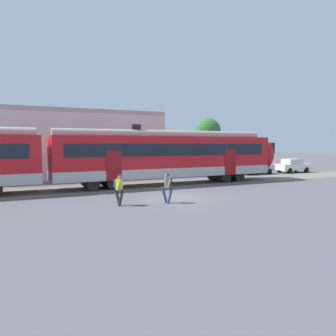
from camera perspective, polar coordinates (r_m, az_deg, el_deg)
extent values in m
plane|color=#515156|center=(19.80, 1.95, -5.22)|extent=(160.00, 160.00, 0.00)
cube|color=slate|center=(23.67, -24.65, -4.04)|extent=(80.00, 4.40, 0.01)
cube|color=#B7B2AD|center=(26.21, 0.06, -0.58)|extent=(18.00, 3.06, 0.70)
cube|color=red|center=(26.13, 0.06, 2.81)|extent=(18.00, 3.00, 2.40)
cube|color=black|center=(24.77, 1.61, 3.19)|extent=(16.56, 0.03, 0.90)
cube|color=maroon|center=(27.46, 10.80, 1.03)|extent=(1.10, 0.04, 2.10)
cube|color=maroon|center=(22.93, -9.40, 0.42)|extent=(1.10, 0.04, 2.10)
cylinder|color=#9C9793|center=(26.13, 0.06, 5.84)|extent=(17.64, 0.70, 0.70)
cube|color=black|center=(25.08, -5.52, 7.14)|extent=(0.70, 0.12, 0.40)
cylinder|color=black|center=(29.57, 11.06, -1.27)|extent=(0.90, 2.40, 0.90)
cylinder|color=black|center=(28.75, 8.83, -1.40)|extent=(0.90, 2.40, 0.90)
cylinder|color=black|center=(24.53, -10.23, -2.39)|extent=(0.90, 2.40, 0.90)
cylinder|color=black|center=(24.18, -13.43, -2.53)|extent=(0.90, 2.40, 0.90)
ellipsoid|color=red|center=(31.53, 15.85, 2.27)|extent=(1.80, 2.85, 2.95)
cube|color=black|center=(31.76, 16.34, 3.35)|extent=(0.40, 2.40, 1.00)
cylinder|color=#28282D|center=(17.35, -8.20, -5.18)|extent=(0.36, 0.35, 0.87)
cylinder|color=#28282D|center=(17.64, -8.75, -5.04)|extent=(0.36, 0.35, 0.87)
cube|color=gold|center=(17.40, -8.50, -2.80)|extent=(0.42, 0.43, 0.56)
cylinder|color=gold|center=(17.63, -8.41, -2.87)|extent=(0.24, 0.24, 0.52)
cylinder|color=gold|center=(17.17, -8.59, -3.06)|extent=(0.24, 0.24, 0.52)
sphere|color=#9E7051|center=(17.34, -8.46, -1.52)|extent=(0.22, 0.22, 0.22)
sphere|color=black|center=(17.35, -8.52, -1.42)|extent=(0.20, 0.20, 0.20)
cube|color=#235633|center=(17.47, -9.03, -2.71)|extent=(0.31, 0.31, 0.40)
cylinder|color=navy|center=(18.09, -0.62, -4.75)|extent=(0.38, 0.26, 0.87)
cylinder|color=navy|center=(17.95, 0.34, -4.82)|extent=(0.38, 0.26, 0.87)
cube|color=gray|center=(17.92, -0.14, -2.55)|extent=(0.34, 0.42, 0.56)
cylinder|color=gray|center=(17.72, 0.20, -2.79)|extent=(0.26, 0.17, 0.52)
cylinder|color=gray|center=(18.13, -0.48, -2.62)|extent=(0.26, 0.17, 0.52)
sphere|color=#9E7051|center=(17.88, -0.21, -1.30)|extent=(0.22, 0.22, 0.22)
sphere|color=black|center=(17.88, -0.14, -1.21)|extent=(0.20, 0.20, 0.20)
cube|color=maroon|center=(17.94, 0.43, -2.47)|extent=(0.24, 0.32, 0.40)
cube|color=#B7BABF|center=(36.19, 15.00, -0.03)|extent=(4.04, 1.74, 0.68)
cube|color=#A1A3A8|center=(36.05, 14.84, 0.95)|extent=(1.94, 1.49, 0.56)
cube|color=black|center=(36.70, 15.94, 0.92)|extent=(0.16, 1.37, 0.48)
cylinder|color=black|center=(37.63, 15.58, -0.40)|extent=(0.61, 0.22, 0.60)
cylinder|color=black|center=(36.51, 17.25, -0.57)|extent=(0.61, 0.22, 0.60)
cylinder|color=black|center=(35.98, 12.69, -0.56)|extent=(0.61, 0.22, 0.60)
cylinder|color=black|center=(34.81, 14.35, -0.74)|extent=(0.61, 0.22, 0.60)
cube|color=silver|center=(39.49, 20.92, 0.18)|extent=(4.03, 1.71, 0.68)
cube|color=silver|center=(39.35, 20.79, 1.08)|extent=(1.93, 1.47, 0.56)
cube|color=black|center=(40.04, 21.73, 1.04)|extent=(0.14, 1.37, 0.48)
cylinder|color=black|center=(40.95, 21.33, -0.17)|extent=(0.60, 0.21, 0.60)
cylinder|color=black|center=(39.89, 22.94, -0.32)|extent=(0.60, 0.21, 0.60)
cylinder|color=black|center=(39.19, 18.82, -0.29)|extent=(0.60, 0.21, 0.60)
cylinder|color=black|center=(38.09, 20.45, -0.46)|extent=(0.60, 0.21, 0.60)
cube|color=beige|center=(32.39, -18.17, 3.59)|extent=(19.32, 5.00, 6.00)
cube|color=#A7A39B|center=(32.52, -18.31, 9.24)|extent=(19.32, 5.00, 0.40)
cylinder|color=brown|center=(41.31, 6.86, 2.24)|extent=(0.32, 0.32, 3.63)
sphere|color=#2D662D|center=(41.31, 6.90, 6.36)|extent=(3.32, 3.32, 3.32)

